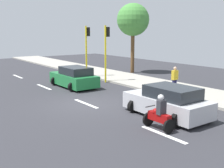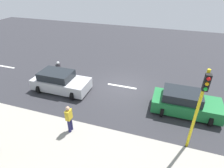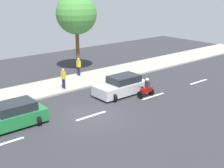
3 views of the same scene
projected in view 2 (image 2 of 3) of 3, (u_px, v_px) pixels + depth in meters
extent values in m
cube|color=#2D2D33|center=(122.00, 87.00, 14.99)|extent=(40.00, 60.00, 0.10)
cube|color=#9E998E|center=(84.00, 155.00, 9.21)|extent=(4.00, 60.00, 0.15)
cube|color=white|center=(5.00, 66.00, 18.19)|extent=(0.20, 2.40, 0.01)
cube|color=white|center=(58.00, 75.00, 16.58)|extent=(0.20, 2.40, 0.01)
cube|color=white|center=(122.00, 86.00, 14.96)|extent=(0.20, 2.40, 0.01)
cube|color=white|center=(202.00, 100.00, 13.35)|extent=(0.20, 2.40, 0.01)
cube|color=#1E7238|center=(186.00, 105.00, 11.92)|extent=(1.91, 4.24, 0.80)
cube|color=#1E2328|center=(182.00, 95.00, 11.66)|extent=(1.61, 2.37, 0.56)
cylinder|color=black|center=(207.00, 104.00, 12.36)|extent=(0.64, 0.22, 0.64)
cylinder|color=black|center=(210.00, 121.00, 10.97)|extent=(0.64, 0.22, 0.64)
cylinder|color=black|center=(164.00, 97.00, 13.11)|extent=(0.64, 0.22, 0.64)
cylinder|color=black|center=(162.00, 111.00, 11.72)|extent=(0.64, 0.22, 0.64)
cube|color=#B7B7BC|center=(62.00, 84.00, 14.24)|extent=(1.94, 4.33, 0.80)
cube|color=#1E2328|center=(56.00, 75.00, 13.99)|extent=(1.63, 2.42, 0.56)
cylinder|color=black|center=(84.00, 84.00, 14.69)|extent=(0.64, 0.22, 0.64)
cylinder|color=black|center=(73.00, 95.00, 13.28)|extent=(0.64, 0.22, 0.64)
cylinder|color=black|center=(53.00, 78.00, 15.45)|extent=(0.64, 0.22, 0.64)
cylinder|color=black|center=(40.00, 89.00, 14.05)|extent=(0.64, 0.22, 0.64)
cylinder|color=black|center=(67.00, 76.00, 15.90)|extent=(0.60, 0.10, 0.60)
cylinder|color=black|center=(55.00, 74.00, 16.22)|extent=(0.60, 0.10, 0.60)
cube|color=#990C0C|center=(60.00, 72.00, 15.94)|extent=(0.28, 1.10, 0.36)
sphere|color=#990C0C|center=(62.00, 71.00, 15.80)|extent=(0.32, 0.32, 0.32)
cylinder|color=black|center=(65.00, 69.00, 15.62)|extent=(0.55, 0.04, 0.04)
cube|color=#333338|center=(58.00, 67.00, 15.74)|extent=(0.36, 0.24, 0.60)
sphere|color=silver|center=(58.00, 63.00, 15.52)|extent=(0.26, 0.26, 0.26)
cylinder|color=#1E1E4C|center=(71.00, 124.00, 10.41)|extent=(0.16, 0.16, 0.85)
cylinder|color=#1E1E4C|center=(69.00, 126.00, 10.24)|extent=(0.16, 0.16, 0.85)
cube|color=gold|center=(69.00, 115.00, 9.95)|extent=(0.40, 0.24, 0.60)
sphere|color=tan|center=(68.00, 108.00, 9.73)|extent=(0.22, 0.22, 0.22)
cylinder|color=yellow|center=(196.00, 113.00, 8.63)|extent=(0.14, 0.14, 4.50)
cube|color=black|center=(207.00, 83.00, 7.56)|extent=(0.24, 0.24, 0.76)
sphere|color=red|center=(209.00, 79.00, 7.34)|extent=(0.16, 0.16, 0.16)
sphere|color=#F2A50C|center=(207.00, 84.00, 7.46)|extent=(0.16, 0.16, 0.16)
sphere|color=green|center=(206.00, 89.00, 7.58)|extent=(0.16, 0.16, 0.16)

